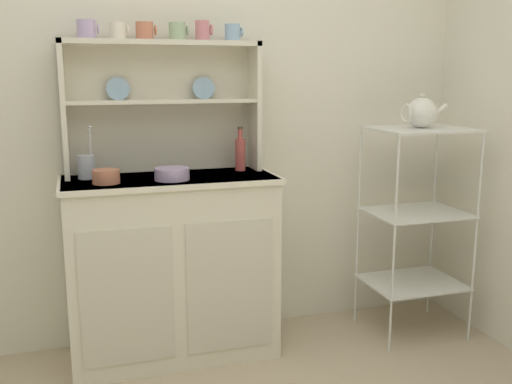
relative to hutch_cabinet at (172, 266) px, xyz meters
The scene contains 15 objects.
wall_back 0.83m from the hutch_cabinet, 82.62° to the left, with size 3.84×0.05×2.50m, color silver.
hutch_cabinet is the anchor object (origin of this frame).
hutch_shelf_unit 0.83m from the hutch_cabinet, 90.00° to the left, with size 0.94×0.18×0.63m.
bakers_rack 1.30m from the hutch_cabinet, ahead, with size 0.49×0.40×1.11m.
cup_lilac_0 1.17m from the hutch_cabinet, 160.00° to the left, with size 0.10×0.08×0.08m.
cup_cream_1 1.13m from the hutch_cabinet, 148.13° to the left, with size 0.09×0.07×0.08m.
cup_terracotta_2 1.12m from the hutch_cabinet, 121.54° to the left, with size 0.09×0.08×0.08m.
cup_sage_3 1.12m from the hutch_cabinet, 57.56° to the left, with size 0.09×0.08×0.08m.
cup_rose_4 1.14m from the hutch_cabinet, 31.47° to the left, with size 0.08×0.07×0.09m.
cup_sky_5 1.17m from the hutch_cabinet, 19.37° to the left, with size 0.09×0.07×0.08m.
bowl_mixing_large 0.56m from the hutch_cabinet, 166.00° to the right, with size 0.12×0.12×0.06m, color #C67556.
bowl_floral_medium 0.47m from the hutch_cabinet, 90.00° to the right, with size 0.16×0.16×0.06m, color #B79ECC.
jam_bottle 0.65m from the hutch_cabinet, 13.05° to the left, with size 0.05×0.05×0.22m.
utensil_jar 0.62m from the hutch_cabinet, 168.16° to the left, with size 0.08×0.08×0.25m.
porcelain_teapot 1.46m from the hutch_cabinet, ahead, with size 0.24×0.15×0.18m.
Camera 1 is at (-0.46, -1.35, 1.38)m, focal length 41.18 mm.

